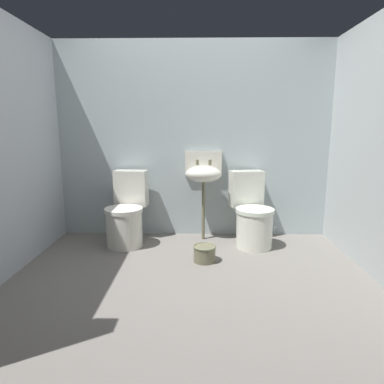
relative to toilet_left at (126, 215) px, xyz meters
The scene contains 6 objects.
ground_plane 1.25m from the toilet_left, 52.66° to the right, with size 3.48×3.00×0.08m, color slate.
wall_back 1.14m from the toilet_left, 28.99° to the left, with size 3.48×0.10×2.20m, color #A5B2B5.
toilet_left is the anchor object (origin of this frame).
toilet_right 1.36m from the toilet_left, ahead, with size 0.48×0.65×0.78m.
sink 0.96m from the toilet_left, 12.68° to the left, with size 0.42×0.35×0.99m.
bucket 1.00m from the toilet_left, 30.17° to the right, with size 0.22×0.22×0.16m.
Camera 1 is at (0.06, -2.56, 1.27)m, focal length 31.48 mm.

